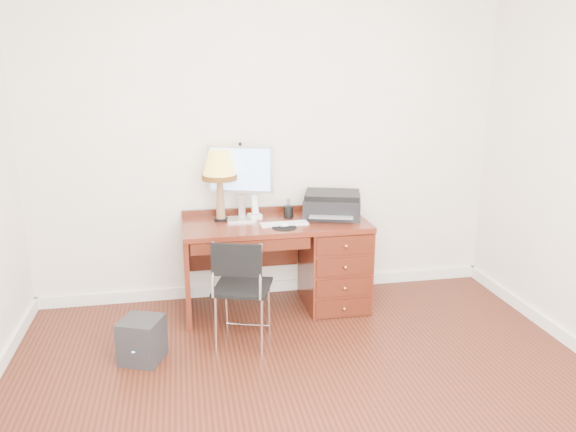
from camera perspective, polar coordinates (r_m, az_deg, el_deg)
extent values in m
plane|color=#38160C|center=(3.62, 2.72, -18.28)|extent=(4.00, 4.00, 0.00)
plane|color=white|center=(4.78, -2.03, 7.47)|extent=(4.00, 0.00, 4.00)
cube|color=white|center=(5.11, -1.86, -7.15)|extent=(4.00, 0.03, 0.10)
cube|color=#612214|center=(4.57, -1.26, -0.86)|extent=(1.50, 0.65, 0.04)
cube|color=#612214|center=(4.79, 4.69, -4.85)|extent=(0.50, 0.61, 0.71)
cube|color=#612214|center=(4.63, -10.23, -5.79)|extent=(0.04, 0.61, 0.71)
cube|color=#4C1A0F|center=(4.89, -4.60, -3.08)|extent=(0.96, 0.03, 0.39)
cube|color=#4C1A0F|center=(4.27, -3.75, -3.07)|extent=(0.91, 0.03, 0.09)
sphere|color=#BF8C3F|center=(4.49, 5.83, -6.29)|extent=(0.03, 0.03, 0.03)
cube|color=silver|center=(4.63, -4.80, -0.34)|extent=(0.28, 0.24, 0.02)
cube|color=silver|center=(4.65, -4.90, 1.07)|extent=(0.06, 0.05, 0.19)
cube|color=silver|center=(4.56, -4.96, 4.77)|extent=(0.52, 0.21, 0.38)
cube|color=#4C8CF2|center=(4.54, -4.93, 4.71)|extent=(0.46, 0.16, 0.34)
cube|color=white|center=(4.49, -0.39, -0.80)|extent=(0.39, 0.13, 0.01)
cylinder|color=black|center=(4.41, -0.38, -1.16)|extent=(0.20, 0.20, 0.01)
ellipsoid|color=white|center=(4.40, -0.38, -0.92)|extent=(0.09, 0.06, 0.03)
cube|color=black|center=(4.72, 4.51, 0.94)|extent=(0.55, 0.49, 0.17)
cube|color=black|center=(4.70, 4.54, 2.17)|extent=(0.53, 0.46, 0.04)
cylinder|color=black|center=(4.63, -6.82, -0.33)|extent=(0.12, 0.12, 0.02)
cone|color=#8C6442|center=(4.59, -6.90, 1.85)|extent=(0.07, 0.07, 0.34)
cone|color=gold|center=(4.53, -7.01, 5.28)|extent=(0.28, 0.28, 0.21)
cylinder|color=#593814|center=(4.55, -6.97, 3.95)|extent=(0.28, 0.28, 0.04)
cube|color=white|center=(4.66, -3.40, -0.03)|extent=(0.12, 0.12, 0.04)
cube|color=white|center=(4.63, -3.42, 1.17)|extent=(0.06, 0.07, 0.16)
cylinder|color=black|center=(4.67, 0.03, 0.42)|extent=(0.08, 0.08, 0.10)
cube|color=black|center=(4.10, -4.64, -7.21)|extent=(0.49, 0.49, 0.02)
cube|color=black|center=(3.83, -4.42, -4.50)|extent=(0.34, 0.13, 0.23)
cylinder|color=silver|center=(4.32, -7.03, -9.18)|extent=(0.02, 0.02, 0.44)
cylinder|color=silver|center=(4.35, -2.64, -8.90)|extent=(0.02, 0.02, 0.44)
cylinder|color=silver|center=(4.03, -6.69, -11.12)|extent=(0.02, 0.02, 0.44)
cylinder|color=silver|center=(4.06, -1.95, -10.79)|extent=(0.02, 0.02, 0.44)
cylinder|color=silver|center=(3.84, -6.86, -5.73)|extent=(0.02, 0.02, 0.39)
cylinder|color=silver|center=(3.88, -1.96, -5.43)|extent=(0.02, 0.02, 0.39)
cube|color=black|center=(4.10, -14.62, -12.07)|extent=(0.34, 0.34, 0.31)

